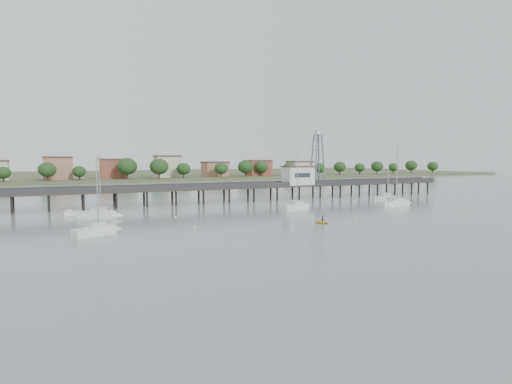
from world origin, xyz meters
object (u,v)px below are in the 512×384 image
(sailboat_b, at_px, (105,215))
(sailboat_c, at_px, (300,207))
(sailboat_d, at_px, (400,203))
(sailboat_a, at_px, (103,230))
(pier, at_px, (214,188))
(lattice_tower, at_px, (318,159))
(sailboat_e, at_px, (390,199))
(yellow_dinghy, at_px, (322,224))
(white_tender, at_px, (72,213))

(sailboat_b, xyz_separation_m, sailboat_c, (41.07, -3.98, 0.00))
(sailboat_d, distance_m, sailboat_a, 69.75)
(sailboat_d, bearing_deg, pier, 141.63)
(lattice_tower, bearing_deg, sailboat_e, -51.49)
(pier, distance_m, sailboat_a, 47.20)
(yellow_dinghy, bearing_deg, sailboat_e, 10.08)
(sailboat_e, distance_m, yellow_dinghy, 46.08)
(sailboat_e, distance_m, sailboat_a, 77.46)
(pier, relative_size, sailboat_a, 12.13)
(lattice_tower, bearing_deg, pier, -180.00)
(lattice_tower, height_order, white_tender, lattice_tower)
(pier, bearing_deg, sailboat_d, -33.65)
(sailboat_b, height_order, sailboat_a, sailboat_b)
(pier, height_order, sailboat_b, sailboat_b)
(sailboat_e, relative_size, yellow_dinghy, 4.94)
(sailboat_b, bearing_deg, sailboat_e, 27.66)
(lattice_tower, bearing_deg, sailboat_c, -131.33)
(yellow_dinghy, bearing_deg, sailboat_a, 149.11)
(pier, height_order, sailboat_c, sailboat_c)
(sailboat_a, distance_m, white_tender, 25.32)
(pier, xyz_separation_m, sailboat_c, (12.62, -21.47, -3.15))
(pier, relative_size, yellow_dinghy, 62.11)
(pier, xyz_separation_m, white_tender, (-33.96, -10.61, -3.36))
(sailboat_b, bearing_deg, yellow_dinghy, -8.18)
(sailboat_c, xyz_separation_m, white_tender, (-46.59, 10.85, -0.21))
(sailboat_d, relative_size, white_tender, 4.17)
(pier, distance_m, lattice_tower, 32.34)
(sailboat_c, bearing_deg, white_tender, 152.44)
(white_tender, bearing_deg, sailboat_c, -20.29)
(sailboat_b, relative_size, white_tender, 3.47)
(white_tender, bearing_deg, sailboat_e, -11.10)
(pier, relative_size, sailboat_b, 11.46)
(lattice_tower, height_order, sailboat_a, lattice_tower)
(yellow_dinghy, bearing_deg, pier, 74.92)
(pier, bearing_deg, lattice_tower, 0.00)
(sailboat_d, distance_m, white_tender, 73.79)
(sailboat_a, height_order, white_tender, sailboat_a)
(white_tender, relative_size, yellow_dinghy, 1.56)
(sailboat_a, bearing_deg, sailboat_e, -12.45)
(sailboat_d, xyz_separation_m, yellow_dinghy, (-32.83, -15.43, -0.63))
(pier, distance_m, white_tender, 35.74)
(sailboat_e, xyz_separation_m, sailboat_a, (-74.91, -19.75, -0.00))
(lattice_tower, xyz_separation_m, sailboat_a, (-62.19, -35.72, -10.45))
(sailboat_d, bearing_deg, sailboat_c, 166.36)
(sailboat_a, distance_m, yellow_dinghy, 36.55)
(pier, xyz_separation_m, sailboat_d, (38.30, -25.49, -3.16))
(sailboat_c, bearing_deg, sailboat_e, -4.59)
(pier, relative_size, sailboat_c, 11.80)
(sailboat_b, bearing_deg, sailboat_d, 19.62)
(yellow_dinghy, bearing_deg, sailboat_c, 47.14)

